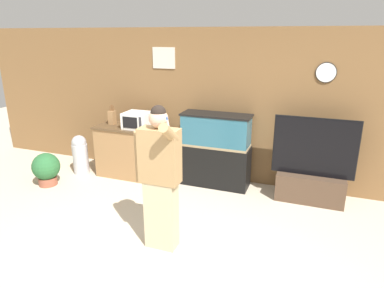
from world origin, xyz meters
TOP-DOWN VIEW (x-y plane):
  - ground_plane at (0.00, 0.00)m, footprint 18.00×18.00m
  - wall_back_paneled at (0.00, 2.70)m, footprint 10.00×0.08m
  - counter_island at (-1.56, 2.20)m, footprint 1.32×0.58m
  - microwave at (-1.43, 2.18)m, footprint 0.44×0.40m
  - knife_block at (-1.99, 2.25)m, footprint 0.11×0.12m
  - aquarium_on_stand at (-0.06, 2.36)m, footprint 1.15×0.43m
  - tv_on_stand at (1.49, 2.29)m, footprint 1.22×0.40m
  - person_standing at (-0.16, 0.40)m, footprint 0.55×0.42m
  - potted_plant at (-2.76, 1.33)m, footprint 0.46×0.46m
  - trash_bin at (-2.55, 1.98)m, footprint 0.28×0.28m

SIDE VIEW (x-z plane):
  - ground_plane at x=0.00m, z-range 0.00..0.00m
  - potted_plant at x=-2.76m, z-range 0.02..0.59m
  - trash_bin at x=-2.55m, z-range 0.01..0.74m
  - tv_on_stand at x=1.49m, z-range -0.28..1.05m
  - counter_island at x=-1.56m, z-range 0.00..0.93m
  - aquarium_on_stand at x=-0.06m, z-range 0.00..1.25m
  - person_standing at x=-0.16m, z-range 0.04..1.79m
  - knife_block at x=-1.99m, z-range 0.88..1.24m
  - microwave at x=-1.43m, z-range 0.93..1.21m
  - wall_back_paneled at x=0.00m, z-range 0.00..2.60m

